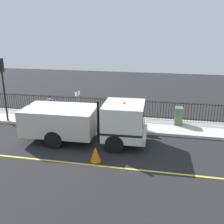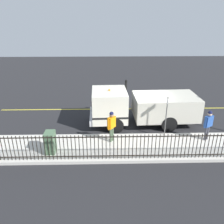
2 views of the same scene
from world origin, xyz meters
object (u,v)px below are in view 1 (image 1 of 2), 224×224
at_px(traffic_cone, 96,154).
at_px(utility_cabinet, 179,116).
at_px(work_truck, 92,120).
at_px(worker_standing, 129,110).
at_px(traffic_light_near, 2,77).
at_px(street_sign, 78,104).
at_px(pedestrian_distant, 50,105).

bearing_deg(traffic_cone, utility_cabinet, -35.29).
distance_m(work_truck, traffic_cone, 2.48).
xyz_separation_m(worker_standing, traffic_cone, (-4.63, 0.90, -0.87)).
bearing_deg(worker_standing, utility_cabinet, 144.71).
height_order(work_truck, worker_standing, work_truck).
distance_m(traffic_light_near, traffic_cone, 8.67).
bearing_deg(street_sign, work_truck, -142.41).
height_order(traffic_light_near, traffic_cone, traffic_light_near).
xyz_separation_m(work_truck, traffic_cone, (-2.16, -0.78, -0.93)).
xyz_separation_m(worker_standing, street_sign, (-0.65, 3.08, 0.37)).
relative_size(worker_standing, traffic_light_near, 0.43).
bearing_deg(street_sign, traffic_cone, -151.27).
height_order(pedestrian_distant, traffic_cone, pedestrian_distant).
bearing_deg(worker_standing, traffic_light_near, -48.90).
xyz_separation_m(worker_standing, utility_cabinet, (1.01, -3.10, -0.52)).
xyz_separation_m(pedestrian_distant, traffic_light_near, (-0.58, 2.83, 1.86)).
xyz_separation_m(worker_standing, traffic_light_near, (-0.63, 8.09, 1.85)).
bearing_deg(traffic_cone, traffic_light_near, 60.87).
relative_size(worker_standing, traffic_cone, 2.37).
relative_size(traffic_light_near, utility_cabinet, 3.70).
distance_m(work_truck, pedestrian_distant, 4.33).
distance_m(pedestrian_distant, traffic_cone, 6.39).
height_order(pedestrian_distant, traffic_light_near, traffic_light_near).
height_order(pedestrian_distant, street_sign, street_sign).
bearing_deg(work_truck, traffic_cone, 17.67).
height_order(worker_standing, traffic_light_near, traffic_light_near).
bearing_deg(pedestrian_distant, work_truck, -64.55).
bearing_deg(work_truck, utility_cabinet, 123.97).
xyz_separation_m(traffic_light_near, street_sign, (-0.02, -5.01, -1.47)).
bearing_deg(street_sign, utility_cabinet, -75.01).
bearing_deg(street_sign, pedestrian_distant, 74.51).
xyz_separation_m(traffic_cone, street_sign, (3.99, 2.19, 1.24)).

